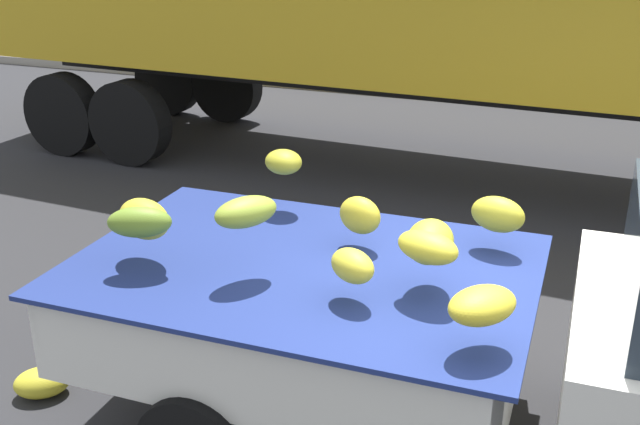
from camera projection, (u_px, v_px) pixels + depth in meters
curb_strip at (601, 104)px, 12.48m from camera, size 80.00×0.80×0.16m
fallen_banana_bunch_near_tailgate at (42, 382)px, 5.06m from camera, size 0.45×0.42×0.19m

